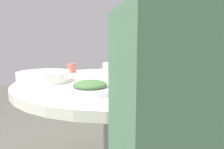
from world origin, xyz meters
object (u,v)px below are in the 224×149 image
object	(u,v)px
soup_bowl	(44,77)
green_bottle	(139,60)
tea_cup_far	(107,67)
diner_left	(199,142)
rice_bowl	(168,70)
dish_shrimp	(156,92)
dish_greens	(90,88)
dish_tofu_braise	(119,71)
round_dining_table	(114,101)
tea_cup_near	(71,68)

from	to	relation	value
soup_bowl	green_bottle	distance (m)	0.78
tea_cup_far	diner_left	world-z (taller)	diner_left
diner_left	tea_cup_far	bearing A→B (deg)	-133.34
tea_cup_far	rice_bowl	bearing A→B (deg)	88.76
tea_cup_far	diner_left	size ratio (longest dim) A/B	0.10
tea_cup_far	dish_shrimp	bearing A→B (deg)	51.76
dish_greens	dish_tofu_braise	world-z (taller)	dish_greens
round_dining_table	soup_bowl	world-z (taller)	soup_bowl
dish_greens	diner_left	bearing A→B (deg)	65.54
soup_bowl	dish_greens	distance (m)	0.39
dish_tofu_braise	diner_left	distance (m)	1.08
dish_greens	tea_cup_near	world-z (taller)	tea_cup_near
rice_bowl	dish_shrimp	distance (m)	0.54
round_dining_table	soup_bowl	bearing A→B (deg)	-46.74
dish_shrimp	tea_cup_far	xyz separation A→B (m)	(-0.52, -0.67, 0.01)
dish_greens	green_bottle	world-z (taller)	green_bottle
round_dining_table	rice_bowl	xyz separation A→B (m)	(-0.31, 0.21, 0.17)
tea_cup_near	dish_shrimp	bearing A→B (deg)	71.11
soup_bowl	dish_shrimp	xyz separation A→B (m)	(-0.07, 0.66, -0.01)
dish_tofu_braise	tea_cup_far	bearing A→B (deg)	-116.04
tea_cup_near	diner_left	distance (m)	1.25
round_dining_table	soup_bowl	distance (m)	0.43
green_bottle	soup_bowl	bearing A→B (deg)	-14.77
rice_bowl	dish_greens	bearing A→B (deg)	-10.55
round_dining_table	diner_left	bearing A→B (deg)	48.43
dish_shrimp	green_bottle	world-z (taller)	green_bottle
dish_tofu_braise	tea_cup_far	world-z (taller)	tea_cup_far
green_bottle	round_dining_table	bearing A→B (deg)	11.46
soup_bowl	diner_left	size ratio (longest dim) A/B	0.43
soup_bowl	diner_left	world-z (taller)	diner_left
rice_bowl	dish_tofu_braise	distance (m)	0.35
dish_tofu_braise	tea_cup_far	size ratio (longest dim) A/B	3.03
round_dining_table	tea_cup_far	world-z (taller)	tea_cup_far
round_dining_table	tea_cup_near	world-z (taller)	tea_cup_near
round_dining_table	dish_tofu_braise	world-z (taller)	dish_tofu_braise
dish_tofu_braise	dish_shrimp	xyz separation A→B (m)	(0.44, 0.49, -0.00)
rice_bowl	tea_cup_far	xyz separation A→B (m)	(-0.01, -0.51, -0.02)
round_dining_table	dish_tofu_braise	xyz separation A→B (m)	(-0.23, -0.12, 0.14)
round_dining_table	dish_shrimp	bearing A→B (deg)	60.70
soup_bowl	dish_tofu_braise	world-z (taller)	soup_bowl
round_dining_table	green_bottle	xyz separation A→B (m)	(-0.48, -0.10, 0.21)
green_bottle	diner_left	distance (m)	1.25
dish_greens	green_bottle	xyz separation A→B (m)	(-0.79, -0.19, 0.07)
tea_cup_near	diner_left	bearing A→B (deg)	59.82
dish_greens	green_bottle	bearing A→B (deg)	-166.26
dish_shrimp	diner_left	xyz separation A→B (m)	(0.35, 0.26, 0.00)
dish_tofu_braise	dish_shrimp	bearing A→B (deg)	48.08
soup_bowl	tea_cup_far	bearing A→B (deg)	-179.33
soup_bowl	diner_left	bearing A→B (deg)	73.47
soup_bowl	tea_cup_far	world-z (taller)	tea_cup_far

